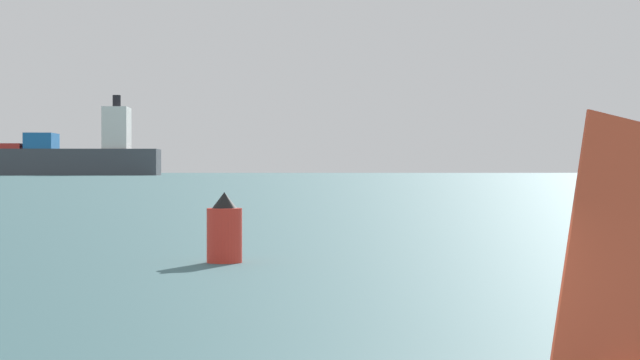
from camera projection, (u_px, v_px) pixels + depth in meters
name	position (u px, v px, depth m)	size (l,w,h in m)	color
distant_headland	(65.00, 155.00, 1366.80)	(1279.89, 242.73, 39.75)	#4C564C
channel_buoy	(224.00, 231.00, 36.01)	(1.10, 1.10, 2.19)	red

